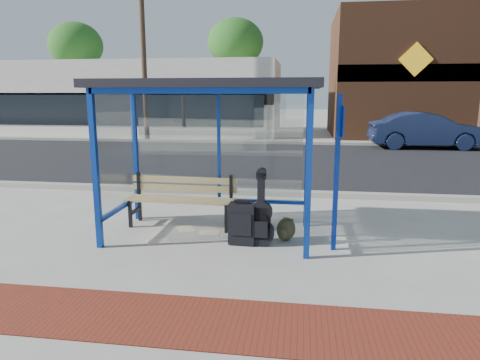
% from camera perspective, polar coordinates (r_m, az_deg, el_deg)
% --- Properties ---
extents(ground, '(120.00, 120.00, 0.00)m').
position_cam_1_polar(ground, '(6.89, -3.92, -7.39)').
color(ground, '#B2ADA0').
rests_on(ground, ground).
extents(brick_paver_strip, '(60.00, 1.00, 0.01)m').
position_cam_1_polar(brick_paver_strip, '(4.59, -11.06, -17.58)').
color(brick_paver_strip, maroon).
rests_on(brick_paver_strip, ground).
extents(curb_near, '(60.00, 0.25, 0.12)m').
position_cam_1_polar(curb_near, '(9.63, -0.31, -1.57)').
color(curb_near, gray).
rests_on(curb_near, ground).
extents(street_asphalt, '(60.00, 10.00, 0.00)m').
position_cam_1_polar(street_asphalt, '(14.61, 2.66, 2.63)').
color(street_asphalt, black).
rests_on(street_asphalt, ground).
extents(curb_far, '(60.00, 0.25, 0.12)m').
position_cam_1_polar(curb_far, '(19.65, 4.13, 5.02)').
color(curb_far, gray).
rests_on(curb_far, ground).
extents(far_sidewalk, '(60.00, 4.00, 0.01)m').
position_cam_1_polar(far_sidewalk, '(21.54, 4.50, 5.42)').
color(far_sidewalk, '#B2ADA0').
rests_on(far_sidewalk, ground).
extents(bus_shelter, '(3.30, 1.80, 2.42)m').
position_cam_1_polar(bus_shelter, '(6.60, -4.04, 10.10)').
color(bus_shelter, '#0D3298').
rests_on(bus_shelter, ground).
extents(storefront_white, '(18.00, 6.04, 4.00)m').
position_cam_1_polar(storefront_white, '(26.49, -15.13, 10.49)').
color(storefront_white, silver).
rests_on(storefront_white, ground).
extents(storefront_brown, '(10.00, 7.08, 6.40)m').
position_cam_1_polar(storefront_brown, '(25.75, 23.69, 12.61)').
color(storefront_brown, '#59331E').
rests_on(storefront_brown, ground).
extents(tree_left, '(3.60, 3.60, 7.03)m').
position_cam_1_polar(tree_left, '(32.45, -21.03, 16.34)').
color(tree_left, '#4C3826').
rests_on(tree_left, ground).
extents(tree_mid, '(3.60, 3.60, 7.03)m').
position_cam_1_polar(tree_mid, '(28.90, -0.59, 17.77)').
color(tree_mid, '#4C3826').
rests_on(tree_mid, ground).
extents(utility_pole_west, '(1.60, 0.24, 8.00)m').
position_cam_1_polar(utility_pole_west, '(21.20, -12.73, 16.20)').
color(utility_pole_west, '#4C3826').
rests_on(utility_pole_west, ground).
extents(bench, '(1.88, 0.51, 0.88)m').
position_cam_1_polar(bench, '(7.34, -7.77, -2.26)').
color(bench, black).
rests_on(bench, ground).
extents(guitar_bag, '(0.41, 0.12, 1.11)m').
position_cam_1_polar(guitar_bag, '(6.32, 2.80, -5.29)').
color(guitar_bag, black).
rests_on(guitar_bag, ground).
extents(suitcase, '(0.40, 0.27, 0.68)m').
position_cam_1_polar(suitcase, '(6.42, 0.29, -5.85)').
color(suitcase, black).
rests_on(suitcase, ground).
extents(backpack, '(0.36, 0.34, 0.36)m').
position_cam_1_polar(backpack, '(6.64, 6.09, -6.62)').
color(backpack, '#2F2F1A').
rests_on(backpack, ground).
extents(sign_post, '(0.10, 0.28, 2.22)m').
position_cam_1_polar(sign_post, '(6.12, 12.85, 1.99)').
color(sign_post, navy).
rests_on(sign_post, ground).
extents(newspaper_a, '(0.41, 0.43, 0.01)m').
position_cam_1_polar(newspaper_a, '(7.23, -7.18, -6.53)').
color(newspaper_a, white).
rests_on(newspaper_a, ground).
extents(newspaper_b, '(0.42, 0.39, 0.01)m').
position_cam_1_polar(newspaper_b, '(6.72, -10.82, -8.05)').
color(newspaper_b, white).
rests_on(newspaper_b, ground).
extents(newspaper_c, '(0.36, 0.30, 0.01)m').
position_cam_1_polar(newspaper_c, '(7.01, -4.10, -7.04)').
color(newspaper_c, white).
rests_on(newspaper_c, ground).
extents(parked_car, '(4.58, 1.68, 1.50)m').
position_cam_1_polar(parked_car, '(19.42, 23.57, 6.08)').
color(parked_car, '#182243').
rests_on(parked_car, ground).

